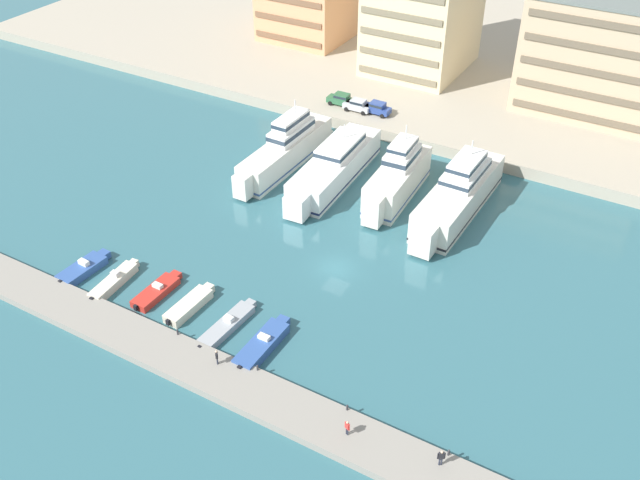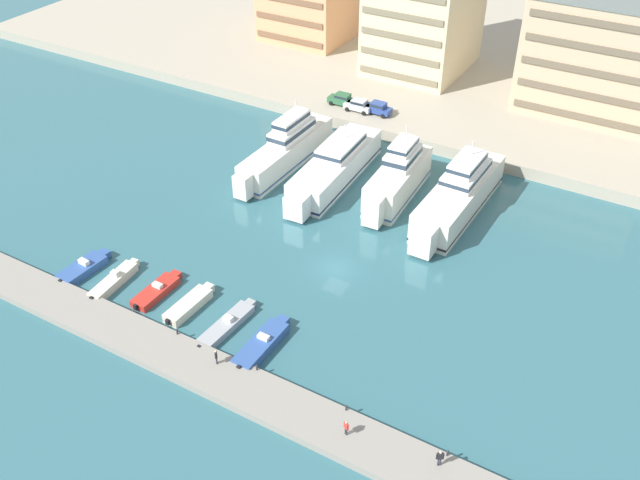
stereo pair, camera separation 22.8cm
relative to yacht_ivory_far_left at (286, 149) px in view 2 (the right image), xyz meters
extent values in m
plane|color=#336670|center=(16.49, -16.05, -2.43)|extent=(400.00, 400.00, 0.00)
cube|color=#ADA38E|center=(16.49, 47.42, -1.58)|extent=(180.00, 70.00, 1.68)
cube|color=gray|center=(16.49, -35.34, -2.03)|extent=(120.00, 4.72, 0.80)
cube|color=silver|center=(0.00, 0.02, -0.63)|extent=(3.80, 17.81, 3.58)
cube|color=silver|center=(-0.09, -9.68, -0.54)|extent=(2.01, 1.83, 3.04)
cube|color=#334C7F|center=(0.00, 0.02, -1.80)|extent=(3.84, 17.98, 0.24)
cube|color=white|center=(0.01, 1.35, 1.98)|extent=(2.90, 7.49, 1.64)
cube|color=#233342|center=(0.01, 1.35, 2.14)|extent=(2.94, 7.57, 0.59)
cube|color=white|center=(0.01, 1.35, 3.49)|extent=(2.26, 5.84, 1.39)
cube|color=#233342|center=(0.01, 1.35, 3.63)|extent=(2.29, 5.90, 0.50)
cylinder|color=silver|center=(0.02, 2.47, 5.08)|extent=(0.16, 0.16, 1.80)
cube|color=silver|center=(0.09, 9.35, -1.44)|extent=(3.09, 0.93, 0.20)
cube|color=white|center=(7.35, 0.13, -0.72)|extent=(5.69, 18.47, 3.42)
cube|color=white|center=(7.88, -10.04, -0.63)|extent=(2.73, 2.51, 2.90)
cube|color=#192347|center=(7.35, 0.13, -1.83)|extent=(5.75, 18.65, 0.24)
cube|color=white|center=(7.27, 1.50, 1.69)|extent=(4.09, 7.84, 1.39)
cube|color=#233342|center=(7.27, 1.50, 1.83)|extent=(4.15, 7.92, 0.50)
cylinder|color=silver|center=(7.21, 2.65, 3.29)|extent=(0.16, 0.16, 1.80)
cube|color=white|center=(6.85, 9.69, -1.49)|extent=(4.07, 1.11, 0.20)
cube|color=silver|center=(15.90, 0.48, -0.34)|extent=(4.65, 13.40, 4.18)
cube|color=silver|center=(16.31, -6.99, -0.23)|extent=(2.27, 2.08, 3.55)
cube|color=#334C7F|center=(15.90, 0.48, -1.69)|extent=(4.70, 13.54, 0.24)
cube|color=white|center=(15.85, 1.47, 2.62)|extent=(3.37, 5.71, 1.72)
cube|color=#233342|center=(15.85, 1.47, 2.79)|extent=(3.41, 5.76, 0.62)
cube|color=white|center=(15.85, 1.47, 4.07)|extent=(2.63, 4.45, 1.19)
cube|color=#233342|center=(15.85, 1.47, 4.19)|extent=(2.66, 4.50, 0.43)
cylinder|color=silver|center=(15.80, 2.30, 5.57)|extent=(0.16, 0.16, 1.80)
cube|color=silver|center=(15.52, 7.53, -1.28)|extent=(3.39, 1.08, 0.20)
cube|color=silver|center=(23.66, 1.03, -0.48)|extent=(4.97, 18.26, 3.88)
cube|color=silver|center=(23.51, -9.12, -0.39)|extent=(2.62, 2.39, 3.30)
cube|color=black|center=(23.66, 1.03, -1.75)|extent=(5.02, 18.44, 0.24)
cube|color=white|center=(23.68, 2.40, 2.15)|extent=(3.78, 7.69, 1.39)
cube|color=#233342|center=(23.68, 2.40, 2.29)|extent=(3.83, 7.77, 0.50)
cube|color=white|center=(23.68, 2.40, 3.51)|extent=(2.95, 6.00, 1.32)
cube|color=#233342|center=(23.68, 2.40, 3.64)|extent=(2.99, 6.06, 0.48)
cylinder|color=silver|center=(23.70, 3.54, 5.07)|extent=(0.16, 0.16, 1.80)
cube|color=silver|center=(23.80, 10.58, -1.36)|extent=(4.02, 0.96, 0.20)
cube|color=#33569E|center=(-6.68, -30.32, -1.98)|extent=(2.48, 5.49, 0.90)
cube|color=#33569E|center=(-6.51, -27.20, -1.98)|extent=(1.25, 1.05, 0.77)
cube|color=silver|center=(-6.66, -29.92, -1.28)|extent=(1.23, 0.67, 0.50)
cube|color=#283847|center=(-6.64, -29.64, -1.20)|extent=(1.10, 0.14, 0.30)
cube|color=black|center=(-6.84, -33.18, -1.83)|extent=(0.37, 0.30, 0.60)
cube|color=beige|center=(-2.25, -30.24, -1.94)|extent=(1.96, 6.40, 0.97)
cube|color=beige|center=(-2.50, -26.79, -1.94)|extent=(0.88, 0.74, 0.83)
cube|color=silver|center=(-2.29, -29.77, -1.18)|extent=(0.87, 0.66, 0.55)
cube|color=#283847|center=(-2.31, -29.49, -1.10)|extent=(0.76, 0.13, 0.33)
cube|color=black|center=(-2.01, -33.56, -1.79)|extent=(0.38, 0.31, 0.60)
cube|color=red|center=(2.56, -29.21, -2.02)|extent=(2.00, 5.55, 0.80)
cube|color=red|center=(2.60, -26.06, -2.02)|extent=(1.07, 0.88, 0.68)
cube|color=silver|center=(2.57, -28.80, -1.43)|extent=(1.07, 0.61, 0.39)
cube|color=#283847|center=(2.57, -28.52, -1.37)|extent=(0.97, 0.09, 0.23)
cube|color=black|center=(2.53, -32.16, -1.87)|extent=(0.36, 0.28, 0.60)
cube|color=beige|center=(6.89, -29.28, -1.93)|extent=(1.99, 5.72, 0.99)
cube|color=beige|center=(7.00, -26.09, -1.93)|extent=(1.01, 0.84, 0.84)
cube|color=black|center=(6.79, -32.29, -1.78)|extent=(0.37, 0.29, 0.60)
cube|color=#9EA3A8|center=(11.81, -29.74, -2.04)|extent=(2.12, 7.24, 0.77)
cube|color=#9EA3A8|center=(12.03, -25.82, -2.04)|extent=(0.99, 0.83, 0.65)
cube|color=silver|center=(11.84, -29.20, -1.42)|extent=(0.98, 0.65, 0.47)
cube|color=#283847|center=(11.86, -28.92, -1.35)|extent=(0.87, 0.13, 0.28)
cube|color=black|center=(11.60, -33.49, -1.89)|extent=(0.37, 0.30, 0.60)
cube|color=#33569E|center=(16.35, -30.29, -1.92)|extent=(2.10, 6.72, 1.02)
cube|color=#33569E|center=(16.34, -26.52, -1.92)|extent=(1.15, 0.94, 0.87)
cube|color=silver|center=(16.35, -29.79, -1.21)|extent=(1.14, 0.60, 0.38)
cube|color=#283847|center=(16.35, -29.51, -1.16)|extent=(1.04, 0.08, 0.23)
cube|color=black|center=(16.37, -33.83, -1.77)|extent=(0.36, 0.28, 0.60)
cube|color=#2D6642|center=(-0.80, 16.50, -0.02)|extent=(4.16, 1.84, 0.80)
cube|color=#2D6642|center=(-0.65, 16.51, 0.72)|extent=(2.15, 1.63, 0.68)
cube|color=#1E2833|center=(-0.65, 16.51, 0.72)|extent=(2.11, 1.64, 0.37)
cylinder|color=black|center=(-2.12, 15.60, -0.42)|extent=(0.65, 0.24, 0.64)
cylinder|color=black|center=(-2.18, 17.30, -0.42)|extent=(0.65, 0.24, 0.64)
cylinder|color=black|center=(0.58, 15.70, -0.42)|extent=(0.65, 0.24, 0.64)
cylinder|color=black|center=(0.52, 17.40, -0.42)|extent=(0.65, 0.24, 0.64)
cube|color=#B7BCC1|center=(2.22, 15.93, -0.02)|extent=(4.14, 1.79, 0.80)
cube|color=#B7BCC1|center=(2.37, 15.94, 0.72)|extent=(2.13, 1.61, 0.68)
cube|color=#1E2833|center=(2.37, 15.94, 0.72)|extent=(2.09, 1.62, 0.37)
cylinder|color=black|center=(0.89, 15.06, -0.42)|extent=(0.64, 0.23, 0.64)
cylinder|color=black|center=(0.86, 16.75, -0.42)|extent=(0.64, 0.23, 0.64)
cylinder|color=black|center=(3.59, 15.11, -0.42)|extent=(0.64, 0.23, 0.64)
cylinder|color=black|center=(3.56, 16.81, -0.42)|extent=(0.64, 0.23, 0.64)
cube|color=#28428E|center=(5.05, 16.52, -0.02)|extent=(4.12, 1.75, 0.80)
cube|color=#28428E|center=(5.20, 16.52, 0.72)|extent=(2.12, 1.58, 0.68)
cube|color=#1E2833|center=(5.20, 16.52, 0.72)|extent=(2.08, 1.60, 0.37)
cylinder|color=black|center=(3.69, 15.69, -0.42)|extent=(0.64, 0.23, 0.64)
cylinder|color=black|center=(3.71, 17.39, -0.42)|extent=(0.64, 0.23, 0.64)
cylinder|color=black|center=(6.39, 15.66, -0.42)|extent=(0.64, 0.23, 0.64)
cylinder|color=black|center=(6.41, 17.35, -0.42)|extent=(0.64, 0.23, 0.64)
cube|color=brown|center=(-19.38, 31.49, 0.93)|extent=(13.19, 0.24, 0.90)
cube|color=brown|center=(-19.38, 31.49, 4.27)|extent=(13.19, 0.24, 0.90)
cube|color=brown|center=(-19.38, 31.49, 7.61)|extent=(13.19, 0.24, 0.90)
cube|color=beige|center=(3.34, 35.71, 10.17)|extent=(14.27, 17.25, 21.82)
cube|color=#7E7359|center=(3.34, 26.98, 0.82)|extent=(13.13, 0.24, 0.90)
cube|color=#7E7359|center=(3.34, 26.98, 3.93)|extent=(13.13, 0.24, 0.90)
cube|color=#7E7359|center=(3.34, 26.98, 7.05)|extent=(13.13, 0.24, 0.90)
cube|color=#7E7359|center=(3.34, 26.98, 10.17)|extent=(13.13, 0.24, 0.90)
cube|color=#C6AD89|center=(31.36, 34.02, 7.44)|extent=(20.70, 13.99, 16.35)
cube|color=#6D5F4B|center=(31.36, 26.93, 0.89)|extent=(19.05, 0.24, 0.90)
cube|color=#6D5F4B|center=(31.36, 26.93, 4.16)|extent=(19.05, 0.24, 0.90)
cube|color=#6D5F4B|center=(31.36, 26.93, 7.44)|extent=(19.05, 0.24, 0.90)
cube|color=#6D5F4B|center=(31.36, 26.93, 10.71)|extent=(19.05, 0.24, 0.90)
cube|color=#6D5F4B|center=(31.36, 26.93, 13.98)|extent=(19.05, 0.24, 0.90)
cylinder|color=#282D3D|center=(28.33, -35.50, -1.25)|extent=(0.12, 0.12, 0.76)
cylinder|color=#282D3D|center=(28.19, -35.44, -1.25)|extent=(0.12, 0.12, 0.76)
cube|color=red|center=(28.26, -35.47, -0.58)|extent=(0.47, 0.35, 0.58)
cylinder|color=red|center=(28.49, -35.56, -0.63)|extent=(0.09, 0.09, 0.58)
cylinder|color=red|center=(28.02, -35.37, -0.63)|extent=(0.09, 0.09, 0.58)
sphere|color=beige|center=(28.26, -35.47, -0.19)|extent=(0.21, 0.21, 0.21)
cylinder|color=#282D3D|center=(14.31, -34.33, -1.23)|extent=(0.13, 0.13, 0.79)
cylinder|color=#282D3D|center=(14.41, -34.45, -1.23)|extent=(0.13, 0.13, 0.79)
cube|color=#232328|center=(14.36, -34.39, -0.54)|extent=(0.44, 0.48, 0.61)
cylinder|color=#232328|center=(14.19, -34.18, -0.58)|extent=(0.09, 0.09, 0.61)
cylinder|color=#232328|center=(14.52, -34.60, -0.58)|extent=(0.09, 0.09, 0.61)
sphere|color=beige|center=(14.36, -34.39, -0.12)|extent=(0.22, 0.22, 0.22)
cylinder|color=#282D3D|center=(35.90, -34.46, -1.22)|extent=(0.13, 0.13, 0.82)
cylinder|color=#282D3D|center=(36.03, -34.37, -1.22)|extent=(0.13, 0.13, 0.82)
cube|color=#232328|center=(35.97, -34.41, -0.49)|extent=(0.51, 0.44, 0.63)
cylinder|color=#232328|center=(35.73, -34.56, -0.54)|extent=(0.10, 0.10, 0.63)
cylinder|color=#232328|center=(36.20, -34.26, -0.54)|extent=(0.10, 0.10, 0.63)
sphere|color=beige|center=(35.97, -34.41, -0.06)|extent=(0.23, 0.23, 0.23)
cylinder|color=#2D2D33|center=(8.82, -33.23, -1.40)|extent=(0.18, 0.18, 0.45)
sphere|color=#2D2D33|center=(8.82, -33.23, -1.12)|extent=(0.20, 0.20, 0.20)
cylinder|color=#2D2D33|center=(17.94, -33.23, -1.40)|extent=(0.18, 0.18, 0.45)
sphere|color=#2D2D33|center=(17.94, -33.23, -1.12)|extent=(0.20, 0.20, 0.20)
cylinder|color=#2D2D33|center=(27.06, -33.23, -1.40)|extent=(0.18, 0.18, 0.45)
sphere|color=#2D2D33|center=(27.06, -33.23, -1.12)|extent=(0.20, 0.20, 0.20)
cylinder|color=#2D2D33|center=(36.18, -33.23, -1.40)|extent=(0.18, 0.18, 0.45)
sphere|color=#2D2D33|center=(36.18, -33.23, -1.12)|extent=(0.20, 0.20, 0.20)
camera|label=1|loc=(45.13, -69.02, 45.55)|focal=40.00mm
camera|label=2|loc=(45.33, -68.91, 45.55)|focal=40.00mm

